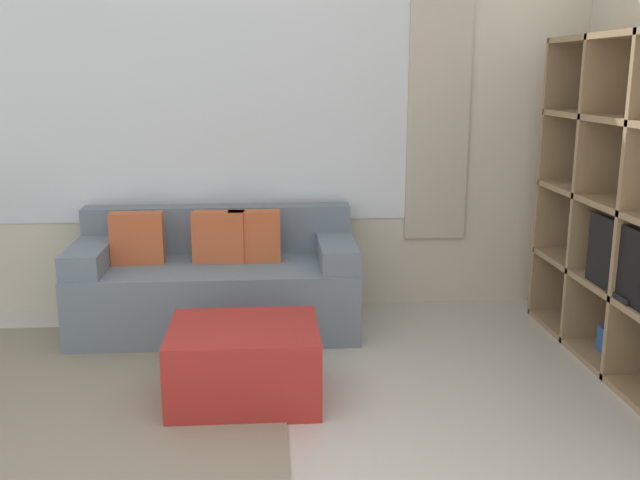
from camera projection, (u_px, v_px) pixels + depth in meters
The scene contains 4 objects.
wall_back at pixel (199, 120), 4.96m from camera, with size 6.69×0.11×2.70m.
area_rug at pixel (12, 403), 3.70m from camera, with size 2.84×2.27×0.01m, color gray.
couch_main at pixel (216, 283), 4.76m from camera, with size 1.83×0.82×0.80m.
ottoman at pixel (244, 363), 3.73m from camera, with size 0.77×0.62×0.40m.
Camera 1 is at (0.47, -1.67, 1.68)m, focal length 40.00 mm.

